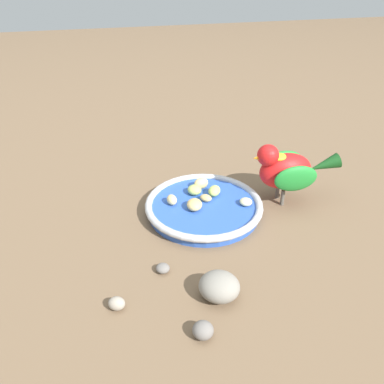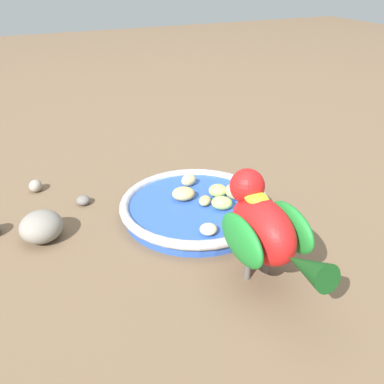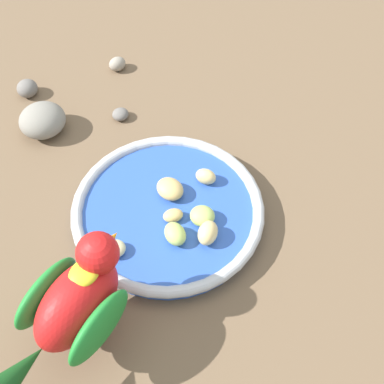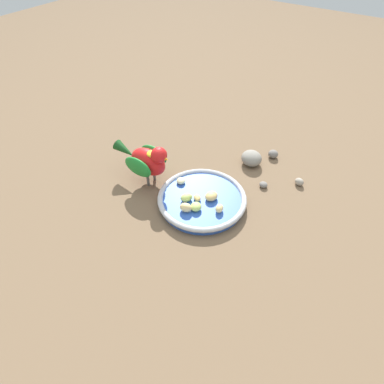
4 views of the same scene
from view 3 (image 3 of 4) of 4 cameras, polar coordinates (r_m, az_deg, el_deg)
name	(u,v)px [view 3 (image 3 of 4)]	position (r m, az deg, el deg)	size (l,w,h in m)	color
ground_plane	(166,200)	(0.74, -2.60, -0.84)	(4.00, 4.00, 0.00)	brown
feeding_bowl	(168,212)	(0.71, -2.39, -2.02)	(0.24, 0.24, 0.03)	#2D56B7
apple_piece_0	(208,233)	(0.67, 1.57, -4.05)	(0.03, 0.02, 0.02)	#E5C67F
apple_piece_1	(175,234)	(0.67, -1.68, -4.14)	(0.03, 0.02, 0.02)	#B2CC66
apple_piece_2	(169,190)	(0.71, -2.24, 0.23)	(0.04, 0.03, 0.02)	tan
apple_piece_3	(112,247)	(0.67, -7.88, -5.39)	(0.03, 0.02, 0.01)	beige
apple_piece_4	(173,215)	(0.69, -1.88, -2.32)	(0.02, 0.02, 0.01)	tan
apple_piece_5	(206,176)	(0.72, 1.37, 1.54)	(0.03, 0.02, 0.02)	#E5C67F
apple_piece_6	(202,216)	(0.69, 1.03, -2.36)	(0.03, 0.03, 0.02)	#B2CC66
parrot	(74,304)	(0.59, -11.52, -10.78)	(0.09, 0.19, 0.13)	#59544C
rock_large	(42,120)	(0.82, -14.53, 6.86)	(0.06, 0.06, 0.04)	gray
pebble_0	(27,88)	(0.88, -15.93, 9.80)	(0.03, 0.03, 0.03)	slate
pebble_1	(117,64)	(0.90, -7.37, 12.41)	(0.03, 0.02, 0.02)	gray
pebble_2	(120,114)	(0.83, -7.07, 7.61)	(0.02, 0.02, 0.01)	slate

